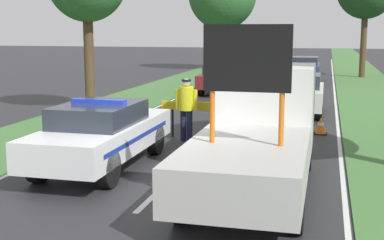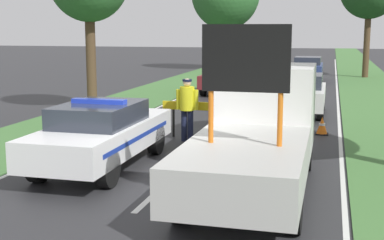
# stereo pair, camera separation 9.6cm
# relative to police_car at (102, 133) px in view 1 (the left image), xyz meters

# --- Properties ---
(ground_plane) EXTENTS (160.00, 160.00, 0.00)m
(ground_plane) POSITION_rel_police_car_xyz_m (1.81, -0.89, -0.79)
(ground_plane) COLOR #28282B
(lane_markings) EXTENTS (7.15, 62.90, 0.01)m
(lane_markings) POSITION_rel_police_car_xyz_m (1.81, 15.35, -0.79)
(lane_markings) COLOR silver
(lane_markings) RESTS_ON ground
(grass_verge_left) EXTENTS (3.29, 120.00, 0.03)m
(grass_verge_left) POSITION_rel_police_car_xyz_m (-3.46, 19.11, -0.78)
(grass_verge_left) COLOR #427038
(grass_verge_left) RESTS_ON ground
(grass_verge_right) EXTENTS (3.29, 120.00, 0.03)m
(grass_verge_right) POSITION_rel_police_car_xyz_m (7.08, 19.11, -0.78)
(grass_verge_right) COLOR #427038
(grass_verge_right) RESTS_ON ground
(police_car) EXTENTS (1.80, 4.96, 1.59)m
(police_car) POSITION_rel_police_car_xyz_m (0.00, 0.00, 0.00)
(police_car) COLOR white
(police_car) RESTS_ON ground
(work_truck) EXTENTS (2.07, 6.19, 3.21)m
(work_truck) POSITION_rel_police_car_xyz_m (3.62, -0.42, 0.35)
(work_truck) COLOR white
(work_truck) RESTS_ON ground
(road_barrier) EXTENTS (3.20, 0.08, 1.05)m
(road_barrier) POSITION_rel_police_car_xyz_m (1.85, 3.79, 0.08)
(road_barrier) COLOR black
(road_barrier) RESTS_ON ground
(police_officer) EXTENTS (0.64, 0.41, 1.78)m
(police_officer) POSITION_rel_police_car_xyz_m (1.13, 3.25, 0.26)
(police_officer) COLOR #191E38
(police_officer) RESTS_ON ground
(pedestrian_civilian) EXTENTS (0.62, 0.40, 1.73)m
(pedestrian_civilian) POSITION_rel_police_car_xyz_m (2.31, 2.97, 0.22)
(pedestrian_civilian) COLOR #191E38
(pedestrian_civilian) RESTS_ON ground
(traffic_cone_near_police) EXTENTS (0.38, 0.38, 0.53)m
(traffic_cone_near_police) POSITION_rel_police_car_xyz_m (3.77, 5.27, -0.53)
(traffic_cone_near_police) COLOR black
(traffic_cone_near_police) RESTS_ON ground
(traffic_cone_centre_front) EXTENTS (0.38, 0.38, 0.54)m
(traffic_cone_centre_front) POSITION_rel_police_car_xyz_m (4.80, 5.20, -0.53)
(traffic_cone_centre_front) COLOR black
(traffic_cone_centre_front) RESTS_ON ground
(traffic_cone_near_truck) EXTENTS (0.43, 0.43, 0.60)m
(traffic_cone_near_truck) POSITION_rel_police_car_xyz_m (-1.26, 2.25, -0.50)
(traffic_cone_near_truck) COLOR black
(traffic_cone_near_truck) RESTS_ON ground
(traffic_cone_behind_barrier) EXTENTS (0.39, 0.39, 0.55)m
(traffic_cone_behind_barrier) POSITION_rel_police_car_xyz_m (-0.63, 4.17, -0.52)
(traffic_cone_behind_barrier) COLOR black
(traffic_cone_behind_barrier) RESTS_ON ground
(queued_car_van_white) EXTENTS (1.91, 4.00, 1.50)m
(queued_car_van_white) POSITION_rel_police_car_xyz_m (3.86, 8.95, -0.01)
(queued_car_van_white) COLOR silver
(queued_car_van_white) RESTS_ON ground
(queued_car_wagon_maroon) EXTENTS (1.93, 4.19, 1.45)m
(queued_car_wagon_maroon) POSITION_rel_police_car_xyz_m (-0.01, 14.81, -0.03)
(queued_car_wagon_maroon) COLOR maroon
(queued_car_wagon_maroon) RESTS_ON ground
(queued_car_hatch_blue) EXTENTS (1.72, 4.16, 1.48)m
(queued_car_hatch_blue) POSITION_rel_police_car_xyz_m (3.61, 21.99, -0.01)
(queued_car_hatch_blue) COLOR navy
(queued_car_hatch_blue) RESTS_ON ground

